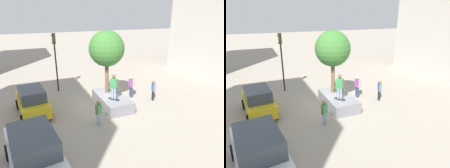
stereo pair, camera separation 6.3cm
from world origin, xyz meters
The scene contains 12 objects.
ground_plane centered at (0.00, 0.00, 0.00)m, with size 120.00×120.00×0.00m, color #9E9384.
planter_ledge centered at (-0.38, -0.34, 0.39)m, with size 3.78×1.84×0.77m, color gray.
plaza_tree centered at (0.42, -0.28, 4.07)m, with size 2.57×2.57×4.60m.
boxwood_shrub centered at (0.22, -0.73, 1.08)m, with size 0.61×0.61×0.61m, color #3D7A33.
skateboard centered at (-1.10, -0.16, 0.83)m, with size 0.77×0.65×0.07m.
skateboarder centered at (-1.10, -0.16, 1.86)m, with size 0.49×0.46×1.76m.
police_car centered at (-5.23, 5.30, 1.06)m, with size 4.70×2.56×2.09m.
taxi_cab centered at (0.51, 5.06, 0.95)m, with size 4.18×2.23×1.87m.
traffic_light_corner centered at (4.19, 2.81, 3.35)m, with size 0.28×0.34×4.95m.
bystander_watching centered at (0.44, -2.39, 1.03)m, with size 0.60×0.28×1.78m.
pedestrian_crossing centered at (-0.77, -3.67, 0.95)m, with size 0.53×0.33×1.65m.
passerby_with_bag centered at (-2.60, 1.50, 0.94)m, with size 0.41×0.46×1.63m.
Camera 1 is at (-12.90, 5.11, 6.52)m, focal length 32.45 mm.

